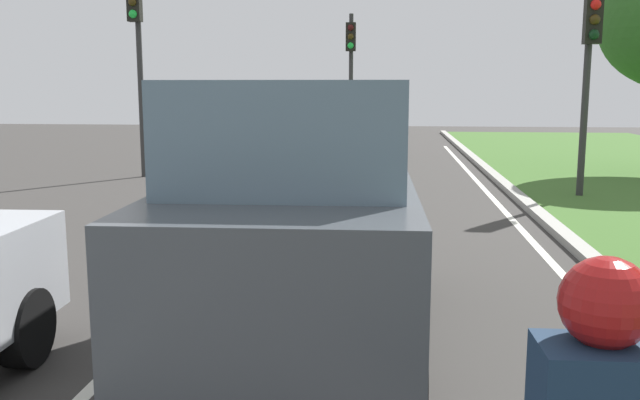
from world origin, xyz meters
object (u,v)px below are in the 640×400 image
at_px(traffic_light_far_median, 351,61).
at_px(traffic_light_overhead_left, 137,41).
at_px(car_suv_ahead, 299,212).
at_px(traffic_light_near_right, 590,55).

bearing_deg(traffic_light_far_median, traffic_light_overhead_left, -128.80).
height_order(car_suv_ahead, traffic_light_overhead_left, traffic_light_overhead_left).
relative_size(traffic_light_near_right, traffic_light_far_median, 0.92).
distance_m(car_suv_ahead, traffic_light_near_right, 9.77).
bearing_deg(car_suv_ahead, traffic_light_near_right, 59.71).
height_order(traffic_light_overhead_left, traffic_light_far_median, traffic_light_overhead_left).
bearing_deg(traffic_light_overhead_left, traffic_light_near_right, -13.64).
xyz_separation_m(car_suv_ahead, traffic_light_near_right, (4.64, 8.43, 1.69)).
bearing_deg(traffic_light_far_median, car_suv_ahead, -88.15).
xyz_separation_m(traffic_light_near_right, traffic_light_far_median, (-5.19, 8.52, 0.23)).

